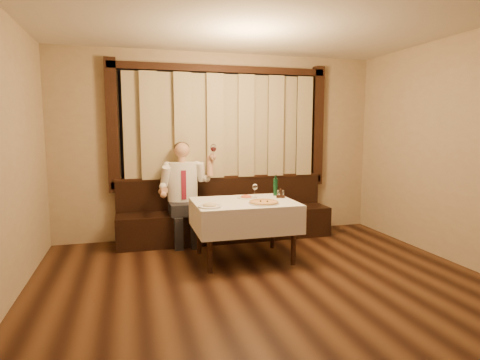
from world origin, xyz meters
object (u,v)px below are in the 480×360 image
object	(u,v)px
banquette	(226,218)
seated_man	(184,186)
pasta_cream	(210,204)
green_bottle	(275,187)
cruet_caddy	(281,195)
dining_table	(244,209)
pasta_red	(246,196)
pizza	(264,202)

from	to	relation	value
banquette	seated_man	distance (m)	0.84
pasta_cream	banquette	bearing A→B (deg)	69.09
seated_man	pasta_cream	bearing A→B (deg)	-83.17
green_bottle	seated_man	size ratio (longest dim) A/B	0.20
cruet_caddy	green_bottle	bearing A→B (deg)	105.43
dining_table	pasta_red	bearing A→B (deg)	66.85
pasta_red	pasta_cream	distance (m)	0.74
banquette	seated_man	bearing A→B (deg)	-171.92
pasta_red	seated_man	world-z (taller)	seated_man
pasta_red	cruet_caddy	size ratio (longest dim) A/B	1.95
pasta_cream	green_bottle	size ratio (longest dim) A/B	0.95
pizza	pasta_cream	distance (m)	0.68
pizza	green_bottle	size ratio (longest dim) A/B	1.31
seated_man	green_bottle	bearing A→B (deg)	-28.52
pizza	green_bottle	bearing A→B (deg)	56.56
green_bottle	seated_man	distance (m)	1.33
banquette	pasta_cream	size ratio (longest dim) A/B	11.67
cruet_caddy	pasta_red	bearing A→B (deg)	-175.59
cruet_caddy	dining_table	bearing A→B (deg)	-153.44
pasta_red	pasta_cream	bearing A→B (deg)	-141.27
banquette	green_bottle	size ratio (longest dim) A/B	11.14
banquette	dining_table	world-z (taller)	banquette
pizza	seated_man	size ratio (longest dim) A/B	0.25
dining_table	pasta_red	distance (m)	0.25
seated_man	pizza	bearing A→B (deg)	-54.87
banquette	dining_table	xyz separation A→B (m)	(0.00, -1.02, 0.34)
banquette	pizza	bearing A→B (deg)	-81.81
banquette	pasta_cream	bearing A→B (deg)	-110.91
green_bottle	seated_man	world-z (taller)	seated_man
banquette	green_bottle	distance (m)	1.06
dining_table	cruet_caddy	distance (m)	0.56
pizza	cruet_caddy	world-z (taller)	cruet_caddy
pasta_red	green_bottle	xyz separation A→B (m)	(0.45, 0.11, 0.09)
pizza	dining_table	bearing A→B (deg)	127.95
banquette	pizza	distance (m)	1.35
banquette	seated_man	size ratio (longest dim) A/B	2.17
dining_table	green_bottle	xyz separation A→B (m)	(0.53, 0.30, 0.23)
pizza	pasta_cream	world-z (taller)	pasta_cream
dining_table	pasta_cream	bearing A→B (deg)	-151.30
banquette	pasta_red	xyz separation A→B (m)	(0.08, -0.83, 0.48)
dining_table	green_bottle	distance (m)	0.65
pasta_red	cruet_caddy	bearing A→B (deg)	-11.02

